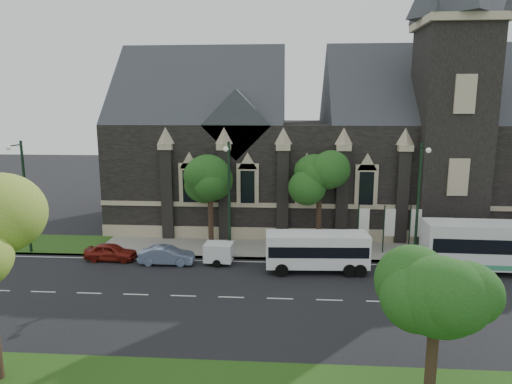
# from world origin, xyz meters

# --- Properties ---
(ground) EXTENTS (160.00, 160.00, 0.00)m
(ground) POSITION_xyz_m (0.00, 0.00, 0.00)
(ground) COLOR black
(ground) RESTS_ON ground
(sidewalk) EXTENTS (80.00, 5.00, 0.15)m
(sidewalk) POSITION_xyz_m (0.00, 9.50, 0.07)
(sidewalk) COLOR gray
(sidewalk) RESTS_ON ground
(museum) EXTENTS (40.00, 17.70, 29.90)m
(museum) POSITION_xyz_m (5.12, 18.78, 8.17)
(museum) COLOR black
(museum) RESTS_ON ground
(tree_park_east) EXTENTS (3.40, 3.40, 6.28)m
(tree_park_east) POSITION_xyz_m (6.18, -9.32, 4.62)
(tree_park_east) COLOR black
(tree_park_east) RESTS_ON ground
(tree_walk_right) EXTENTS (4.08, 4.08, 7.80)m
(tree_walk_right) POSITION_xyz_m (3.21, 10.71, 5.82)
(tree_walk_right) COLOR black
(tree_walk_right) RESTS_ON ground
(tree_walk_left) EXTENTS (3.91, 3.91, 7.64)m
(tree_walk_left) POSITION_xyz_m (-5.80, 10.70, 5.73)
(tree_walk_left) COLOR black
(tree_walk_left) RESTS_ON ground
(street_lamp_near) EXTENTS (0.36, 1.88, 9.00)m
(street_lamp_near) POSITION_xyz_m (10.00, 7.09, 5.11)
(street_lamp_near) COLOR black
(street_lamp_near) RESTS_ON ground
(street_lamp_mid) EXTENTS (0.36, 1.88, 9.00)m
(street_lamp_mid) POSITION_xyz_m (-4.00, 7.09, 5.11)
(street_lamp_mid) COLOR black
(street_lamp_mid) RESTS_ON ground
(street_lamp_far) EXTENTS (0.36, 1.88, 9.00)m
(street_lamp_far) POSITION_xyz_m (-20.00, 7.09, 5.11)
(street_lamp_far) COLOR black
(street_lamp_far) RESTS_ON ground
(banner_flag_left) EXTENTS (0.90, 0.10, 4.00)m
(banner_flag_left) POSITION_xyz_m (6.29, 9.00, 2.38)
(banner_flag_left) COLOR black
(banner_flag_left) RESTS_ON ground
(banner_flag_center) EXTENTS (0.90, 0.10, 4.00)m
(banner_flag_center) POSITION_xyz_m (8.29, 9.00, 2.38)
(banner_flag_center) COLOR black
(banner_flag_center) RESTS_ON ground
(banner_flag_right) EXTENTS (0.90, 0.10, 4.00)m
(banner_flag_right) POSITION_xyz_m (10.29, 9.00, 2.38)
(banner_flag_right) COLOR black
(banner_flag_right) RESTS_ON ground
(shuttle_bus) EXTENTS (7.29, 2.85, 2.77)m
(shuttle_bus) POSITION_xyz_m (2.53, 4.92, 1.61)
(shuttle_bus) COLOR white
(shuttle_bus) RESTS_ON ground
(box_trailer) EXTENTS (3.02, 1.78, 1.59)m
(box_trailer) POSITION_xyz_m (-4.65, 5.91, 0.90)
(box_trailer) COLOR silver
(box_trailer) RESTS_ON ground
(sedan) EXTENTS (4.08, 1.46, 1.34)m
(sedan) POSITION_xyz_m (-8.51, 5.61, 0.67)
(sedan) COLOR #7585A9
(sedan) RESTS_ON ground
(car_far_red) EXTENTS (3.92, 1.67, 1.32)m
(car_far_red) POSITION_xyz_m (-12.99, 6.14, 0.66)
(car_far_red) COLOR maroon
(car_far_red) RESTS_ON ground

